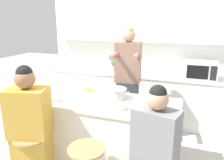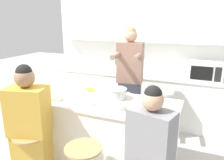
{
  "view_description": "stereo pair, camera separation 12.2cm",
  "coord_description": "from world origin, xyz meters",
  "views": [
    {
      "loc": [
        0.87,
        -2.32,
        1.84
      ],
      "look_at": [
        0.0,
        0.08,
        1.14
      ],
      "focal_mm": 35.0,
      "sensor_mm": 36.0,
      "label": 1
    },
    {
      "loc": [
        0.98,
        -2.28,
        1.84
      ],
      "look_at": [
        0.0,
        0.08,
        1.14
      ],
      "focal_mm": 35.0,
      "sensor_mm": 36.0,
      "label": 2
    }
  ],
  "objects": [
    {
      "name": "back_counter",
      "position": [
        0.0,
        1.54,
        0.45
      ],
      "size": [
        3.56,
        0.62,
        0.9
      ],
      "color": "white",
      "rests_on": "ground_plane"
    },
    {
      "name": "mixing_bowl_steel",
      "position": [
        0.17,
        -0.17,
        0.92
      ],
      "size": [
        0.18,
        0.18,
        0.06
      ],
      "color": "silver",
      "rests_on": "kitchen_island"
    },
    {
      "name": "fruit_bowl",
      "position": [
        -0.65,
        -0.21,
        0.92
      ],
      "size": [
        0.19,
        0.19,
        0.06
      ],
      "color": "silver",
      "rests_on": "kitchen_island"
    },
    {
      "name": "person_wrapped_blanket",
      "position": [
        -0.68,
        -0.63,
        0.67
      ],
      "size": [
        0.48,
        0.39,
        1.41
      ],
      "rotation": [
        0.0,
        0.0,
        0.27
      ],
      "color": "gold",
      "rests_on": "ground_plane"
    },
    {
      "name": "cooking_pot",
      "position": [
        0.04,
        0.12,
        0.96
      ],
      "size": [
        0.35,
        0.26,
        0.13
      ],
      "color": "#B7BABC",
      "rests_on": "kitchen_island"
    },
    {
      "name": "kitchen_island",
      "position": [
        0.0,
        0.0,
        0.45
      ],
      "size": [
        1.66,
        0.77,
        0.89
      ],
      "color": "black",
      "rests_on": "ground_plane"
    },
    {
      "name": "wall_back",
      "position": [
        0.0,
        1.84,
        1.54
      ],
      "size": [
        3.84,
        0.22,
        2.7
      ],
      "color": "silver",
      "rests_on": "ground_plane"
    },
    {
      "name": "person_cooking",
      "position": [
        0.02,
        0.73,
        0.88
      ],
      "size": [
        0.43,
        0.58,
        1.76
      ],
      "rotation": [
        0.0,
        0.0,
        0.11
      ],
      "color": "#383842",
      "rests_on": "ground_plane"
    },
    {
      "name": "potted_plant",
      "position": [
        -0.43,
        1.54,
        1.06
      ],
      "size": [
        0.24,
        0.24,
        0.3
      ],
      "color": "#A86042",
      "rests_on": "back_counter"
    },
    {
      "name": "banana_bunch",
      "position": [
        -0.39,
        0.25,
        0.92
      ],
      "size": [
        0.18,
        0.13,
        0.06
      ],
      "color": "yellow",
      "rests_on": "kitchen_island"
    },
    {
      "name": "juice_carton",
      "position": [
        0.57,
        -0.04,
        0.98
      ],
      "size": [
        0.08,
        0.08,
        0.2
      ],
      "color": "gold",
      "rests_on": "kitchen_island"
    },
    {
      "name": "microwave",
      "position": [
        1.05,
        1.5,
        1.04
      ],
      "size": [
        0.52,
        0.37,
        0.29
      ],
      "color": "white",
      "rests_on": "back_counter"
    },
    {
      "name": "bar_stool_leftmost",
      "position": [
        -0.66,
        -0.66,
        0.35
      ],
      "size": [
        0.38,
        0.38,
        0.64
      ],
      "color": "tan",
      "rests_on": "ground_plane"
    },
    {
      "name": "coffee_cup_near",
      "position": [
        -0.14,
        -0.18,
        0.93
      ],
      "size": [
        0.1,
        0.07,
        0.09
      ],
      "color": "white",
      "rests_on": "kitchen_island"
    }
  ]
}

